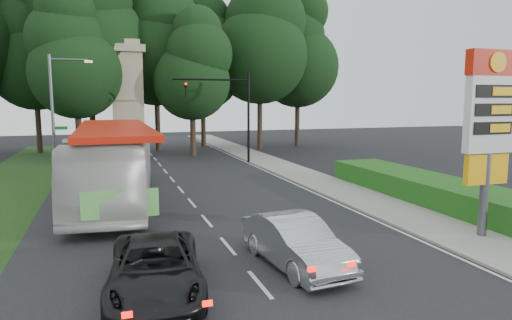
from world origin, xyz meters
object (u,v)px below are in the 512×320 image
object	(u,v)px
monument	(128,99)
gas_station_pylon	(490,118)
transit_bus	(116,164)
sedan_silver	(295,242)
streetlight_signs	(56,109)
suv_charcoal	(155,268)
traffic_signal_mast	(233,105)

from	to	relation	value
monument	gas_station_pylon	bearing A→B (deg)	-68.20
transit_bus	sedan_silver	bearing A→B (deg)	-59.87
gas_station_pylon	streetlight_signs	world-z (taller)	streetlight_signs
suv_charcoal	monument	bearing A→B (deg)	94.18
streetlight_signs	monument	size ratio (longest dim) A/B	0.80
streetlight_signs	transit_bus	bearing A→B (deg)	-69.77
gas_station_pylon	suv_charcoal	size ratio (longest dim) A/B	1.33
gas_station_pylon	suv_charcoal	bearing A→B (deg)	-174.36
suv_charcoal	sedan_silver	bearing A→B (deg)	15.27
streetlight_signs	sedan_silver	size ratio (longest dim) A/B	1.70
traffic_signal_mast	streetlight_signs	size ratio (longest dim) A/B	0.90
streetlight_signs	sedan_silver	bearing A→B (deg)	-67.49
gas_station_pylon	sedan_silver	distance (m)	8.54
traffic_signal_mast	transit_bus	size ratio (longest dim) A/B	0.53
streetlight_signs	transit_bus	world-z (taller)	streetlight_signs
monument	transit_bus	world-z (taller)	monument
gas_station_pylon	streetlight_signs	distance (m)	25.74
transit_bus	suv_charcoal	size ratio (longest dim) A/B	2.66
transit_bus	suv_charcoal	bearing A→B (deg)	-80.87
transit_bus	monument	bearing A→B (deg)	90.80
gas_station_pylon	monument	world-z (taller)	monument
gas_station_pylon	traffic_signal_mast	size ratio (longest dim) A/B	0.95
traffic_signal_mast	transit_bus	bearing A→B (deg)	-128.72
suv_charcoal	gas_station_pylon	bearing A→B (deg)	11.38
gas_station_pylon	traffic_signal_mast	world-z (taller)	traffic_signal_mast
gas_station_pylon	sedan_silver	bearing A→B (deg)	-176.56
gas_station_pylon	streetlight_signs	bearing A→B (deg)	128.96
traffic_signal_mast	monument	xyz separation A→B (m)	(-7.68, 6.00, 0.43)
sedan_silver	gas_station_pylon	bearing A→B (deg)	-2.30
monument	sedan_silver	distance (m)	29.01
traffic_signal_mast	suv_charcoal	world-z (taller)	traffic_signal_mast
monument	suv_charcoal	distance (m)	29.53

